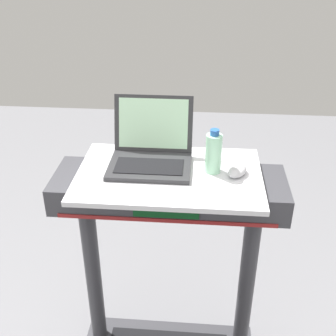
% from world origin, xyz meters
% --- Properties ---
extents(desk_board, '(0.70, 0.46, 0.02)m').
position_xyz_m(desk_board, '(0.00, 0.70, 1.07)').
color(desk_board, silver).
rests_on(desk_board, treadmill_base).
extents(laptop, '(0.32, 0.29, 0.24)m').
position_xyz_m(laptop, '(-0.08, 0.78, 1.13)').
color(laptop, '#2D2D30').
rests_on(laptop, desk_board).
extents(computer_mouse, '(0.10, 0.12, 0.03)m').
position_xyz_m(computer_mouse, '(0.26, 0.71, 1.09)').
color(computer_mouse, '#B2B2B7').
rests_on(computer_mouse, desk_board).
extents(water_bottle, '(0.06, 0.06, 0.17)m').
position_xyz_m(water_bottle, '(0.16, 0.73, 1.16)').
color(water_bottle, '#9EDBB2').
rests_on(water_bottle, desk_board).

